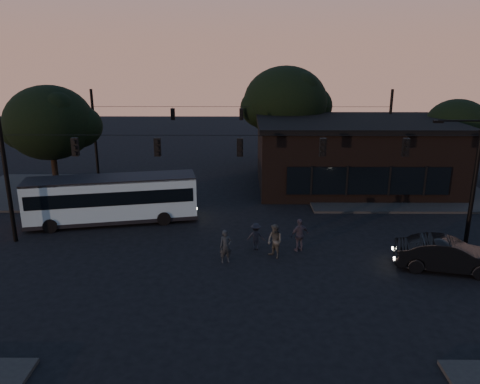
{
  "coord_description": "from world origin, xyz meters",
  "views": [
    {
      "loc": [
        0.19,
        -21.06,
        10.44
      ],
      "look_at": [
        0.0,
        4.0,
        3.0
      ],
      "focal_mm": 35.0,
      "sensor_mm": 36.0,
      "label": 1
    }
  ],
  "objects_px": {
    "car": "(447,255)",
    "building": "(353,153)",
    "bus": "(112,197)",
    "pedestrian_c": "(300,235)",
    "pedestrian_b": "(275,241)",
    "pedestrian_d": "(256,236)",
    "pedestrian_a": "(226,246)"
  },
  "relations": [
    {
      "from": "bus",
      "to": "pedestrian_d",
      "type": "relative_size",
      "value": 7.09
    },
    {
      "from": "pedestrian_b",
      "to": "pedestrian_c",
      "type": "bearing_deg",
      "value": 82.84
    },
    {
      "from": "bus",
      "to": "pedestrian_d",
      "type": "xyz_separation_m",
      "value": [
        9.03,
        -4.3,
        -0.91
      ]
    },
    {
      "from": "bus",
      "to": "car",
      "type": "height_order",
      "value": "bus"
    },
    {
      "from": "pedestrian_a",
      "to": "building",
      "type": "bearing_deg",
      "value": 39.95
    },
    {
      "from": "car",
      "to": "building",
      "type": "bearing_deg",
      "value": 18.33
    },
    {
      "from": "car",
      "to": "pedestrian_d",
      "type": "distance_m",
      "value": 9.79
    },
    {
      "from": "building",
      "to": "bus",
      "type": "xyz_separation_m",
      "value": [
        -17.15,
        -8.74,
        -1.04
      ]
    },
    {
      "from": "building",
      "to": "bus",
      "type": "bearing_deg",
      "value": -153.0
    },
    {
      "from": "pedestrian_b",
      "to": "bus",
      "type": "bearing_deg",
      "value": -157.05
    },
    {
      "from": "car",
      "to": "pedestrian_b",
      "type": "height_order",
      "value": "pedestrian_b"
    },
    {
      "from": "pedestrian_b",
      "to": "pedestrian_a",
      "type": "bearing_deg",
      "value": -115.24
    },
    {
      "from": "building",
      "to": "car",
      "type": "height_order",
      "value": "building"
    },
    {
      "from": "bus",
      "to": "pedestrian_c",
      "type": "relative_size",
      "value": 5.86
    },
    {
      "from": "pedestrian_d",
      "to": "car",
      "type": "bearing_deg",
      "value": 169.9
    },
    {
      "from": "bus",
      "to": "pedestrian_c",
      "type": "height_order",
      "value": "bus"
    },
    {
      "from": "building",
      "to": "pedestrian_a",
      "type": "bearing_deg",
      "value": -123.43
    },
    {
      "from": "car",
      "to": "pedestrian_a",
      "type": "bearing_deg",
      "value": 99.0
    },
    {
      "from": "pedestrian_c",
      "to": "pedestrian_d",
      "type": "height_order",
      "value": "pedestrian_c"
    },
    {
      "from": "bus",
      "to": "pedestrian_a",
      "type": "distance_m",
      "value": 9.57
    },
    {
      "from": "bus",
      "to": "pedestrian_d",
      "type": "height_order",
      "value": "bus"
    },
    {
      "from": "pedestrian_b",
      "to": "pedestrian_d",
      "type": "relative_size",
      "value": 1.2
    },
    {
      "from": "bus",
      "to": "pedestrian_b",
      "type": "relative_size",
      "value": 5.91
    },
    {
      "from": "bus",
      "to": "pedestrian_b",
      "type": "height_order",
      "value": "bus"
    },
    {
      "from": "building",
      "to": "pedestrian_a",
      "type": "xyz_separation_m",
      "value": [
        -9.72,
        -14.72,
        -1.82
      ]
    },
    {
      "from": "car",
      "to": "pedestrian_b",
      "type": "xyz_separation_m",
      "value": [
        -8.48,
        1.48,
        0.1
      ]
    },
    {
      "from": "pedestrian_d",
      "to": "pedestrian_b",
      "type": "bearing_deg",
      "value": 137.32
    },
    {
      "from": "pedestrian_a",
      "to": "pedestrian_d",
      "type": "relative_size",
      "value": 1.15
    },
    {
      "from": "pedestrian_c",
      "to": "pedestrian_a",
      "type": "bearing_deg",
      "value": -3.76
    },
    {
      "from": "building",
      "to": "pedestrian_c",
      "type": "bearing_deg",
      "value": -113.42
    },
    {
      "from": "pedestrian_b",
      "to": "building",
      "type": "bearing_deg",
      "value": 114.26
    },
    {
      "from": "building",
      "to": "pedestrian_c",
      "type": "distance_m",
      "value": 14.52
    }
  ]
}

